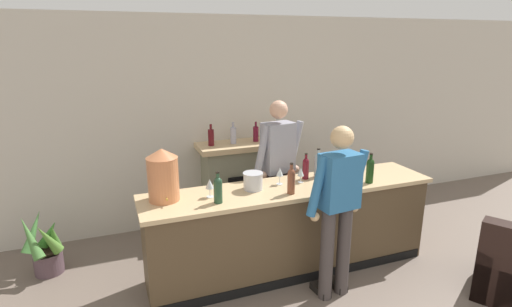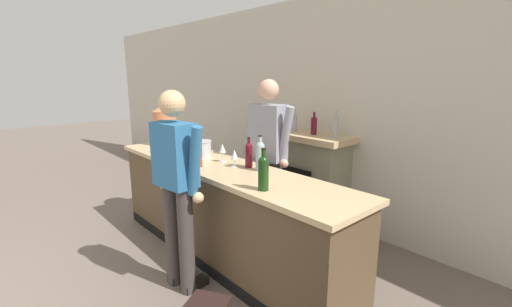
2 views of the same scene
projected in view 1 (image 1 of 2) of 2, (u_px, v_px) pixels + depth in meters
wall_back_panel at (238, 121)px, 5.44m from camera, size 12.00×0.07×2.75m
bar_counter at (291, 228)px, 4.29m from camera, size 3.12×0.67×0.96m
fireplace_stone at (245, 182)px, 5.42m from camera, size 1.26×0.52×1.43m
potted_plant_corner at (45, 247)px, 4.25m from camera, size 0.47×0.53×0.70m
person_customer at (338, 206)px, 3.71m from camera, size 0.66×0.33×1.71m
person_bartender at (278, 168)px, 4.68m from camera, size 0.65×0.35×1.78m
copper_dispenser at (163, 175)px, 3.73m from camera, size 0.30×0.33×0.51m
ice_bucket_steel at (253, 181)px, 4.05m from camera, size 0.21×0.21×0.18m
wine_bottle_riesling_slim at (291, 180)px, 3.92m from camera, size 0.08×0.08×0.32m
wine_bottle_merlot_tall at (306, 167)px, 4.35m from camera, size 0.07×0.07×0.29m
wine_bottle_rose_blush at (370, 169)px, 4.23m from camera, size 0.08×0.08×0.33m
wine_bottle_chardonnay_pale at (318, 164)px, 4.40m from camera, size 0.08×0.08×0.33m
wine_bottle_cabernet_heavy at (218, 189)px, 3.70m from camera, size 0.08×0.08×0.30m
wine_glass_mid_counter at (280, 172)px, 4.18m from camera, size 0.07×0.07×0.19m
wine_glass_front_left at (210, 184)px, 3.83m from camera, size 0.08×0.08×0.19m
wine_glass_front_right at (301, 172)px, 4.24m from camera, size 0.07×0.07×0.17m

